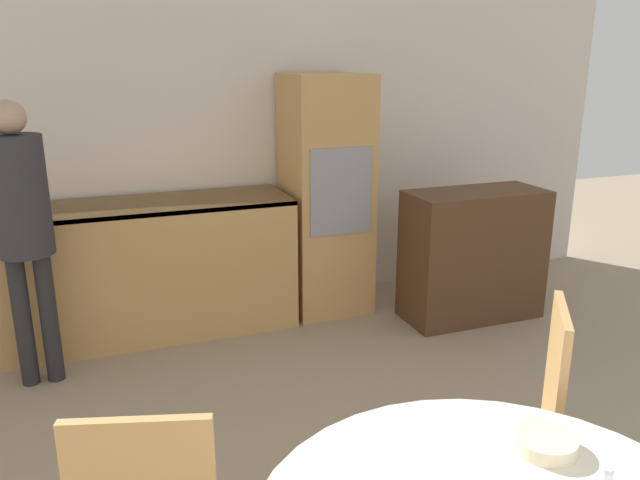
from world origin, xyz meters
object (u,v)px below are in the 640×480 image
object	(u,v)px
oven_unit	(326,195)
chair_far_right	(526,415)
sideboard	(473,255)
person_standing	(21,214)
bowl_centre	(545,443)

from	to	relation	value
oven_unit	chair_far_right	distance (m)	2.51
sideboard	person_standing	bearing A→B (deg)	179.01
chair_far_right	person_standing	distance (m)	2.73
oven_unit	sideboard	world-z (taller)	oven_unit
oven_unit	bowl_centre	distance (m)	2.93
oven_unit	chair_far_right	xyz separation A→B (m)	(-0.15, -2.48, -0.33)
sideboard	person_standing	xyz separation A→B (m)	(-2.88, 0.05, 0.54)
oven_unit	person_standing	xyz separation A→B (m)	(-1.96, -0.50, 0.15)
oven_unit	sideboard	bearing A→B (deg)	-30.78
oven_unit	person_standing	size ratio (longest dim) A/B	1.06
sideboard	bowl_centre	distance (m)	2.72
chair_far_right	person_standing	size ratio (longest dim) A/B	0.60
sideboard	person_standing	distance (m)	2.94
chair_far_right	bowl_centre	world-z (taller)	chair_far_right
bowl_centre	chair_far_right	bearing A→B (deg)	55.43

